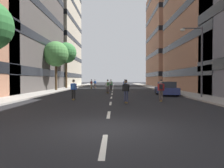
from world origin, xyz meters
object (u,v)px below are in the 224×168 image
object	(u,v)px
skater_5	(108,85)
skater_7	(126,90)
skater_0	(95,83)
skater_1	(91,83)
skater_3	(74,88)
skater_4	(161,89)
street_tree_near	(66,53)
streetlamp_right	(198,54)
parked_car_near	(166,89)
skater_2	(111,84)
skater_6	(125,84)
street_tree_far	(56,54)

from	to	relation	value
skater_5	skater_7	distance (m)	11.44
skater_0	skater_7	distance (m)	28.17
skater_0	skater_1	distance (m)	3.74
skater_3	skater_4	distance (m)	7.46
street_tree_near	skater_4	world-z (taller)	street_tree_near
skater_1	skater_7	world-z (taller)	same
skater_0	streetlamp_right	bearing A→B (deg)	-63.78
skater_5	street_tree_near	bearing A→B (deg)	123.52
street_tree_near	parked_car_near	bearing A→B (deg)	-47.11
skater_3	parked_car_near	bearing A→B (deg)	29.54
skater_4	skater_7	xyz separation A→B (m)	(-2.94, -1.25, -0.03)
parked_car_near	skater_0	world-z (taller)	skater_0
parked_car_near	skater_2	world-z (taller)	skater_2
skater_5	skater_3	bearing A→B (deg)	-106.79
skater_6	skater_0	bearing A→B (deg)	136.14
skater_0	skater_3	xyz separation A→B (m)	(0.44, -25.41, 0.00)
street_tree_far	skater_0	bearing A→B (deg)	65.74
skater_1	parked_car_near	bearing A→B (deg)	-58.14
skater_1	skater_4	world-z (taller)	same
street_tree_far	skater_3	distance (m)	15.98
streetlamp_right	skater_1	world-z (taller)	streetlamp_right
skater_2	skater_0	bearing A→B (deg)	111.38
streetlamp_right	skater_3	xyz separation A→B (m)	(-11.36, -1.46, -3.12)
skater_3	skater_6	world-z (taller)	same
streetlamp_right	skater_4	distance (m)	5.66
skater_1	skater_2	xyz separation A→B (m)	(3.76, -5.01, 0.00)
street_tree_far	streetlamp_right	world-z (taller)	street_tree_far
skater_0	skater_6	world-z (taller)	same
street_tree_near	skater_6	size ratio (longest dim) A/B	4.80
street_tree_far	skater_3	size ratio (longest dim) A/B	4.22
skater_4	skater_6	size ratio (longest dim) A/B	1.00
street_tree_near	skater_4	size ratio (longest dim) A/B	4.80
parked_car_near	skater_6	size ratio (longest dim) A/B	2.47
skater_5	street_tree_far	bearing A→B (deg)	146.99
street_tree_far	skater_4	distance (m)	20.55
parked_car_near	skater_5	world-z (taller)	skater_5
street_tree_near	skater_6	xyz separation A→B (m)	(10.91, -1.55, -5.68)
parked_car_near	skater_5	bearing A→B (deg)	151.31
skater_2	skater_4	size ratio (longest dim) A/B	1.00
streetlamp_right	skater_0	world-z (taller)	streetlamp_right
skater_2	skater_5	distance (m)	7.70
street_tree_far	skater_7	xyz separation A→B (m)	(9.90, -16.61, -4.68)
street_tree_near	skater_7	xyz separation A→B (m)	(9.90, -23.63, -5.71)
skater_2	skater_5	world-z (taller)	same
skater_0	skater_2	world-z (taller)	same
parked_car_near	streetlamp_right	distance (m)	5.53
streetlamp_right	skater_7	xyz separation A→B (m)	(-6.91, -3.79, -3.15)
skater_5	skater_0	bearing A→B (deg)	100.85
streetlamp_right	skater_5	xyz separation A→B (m)	(-8.65, 7.52, -3.12)
streetlamp_right	skater_6	size ratio (longest dim) A/B	3.65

